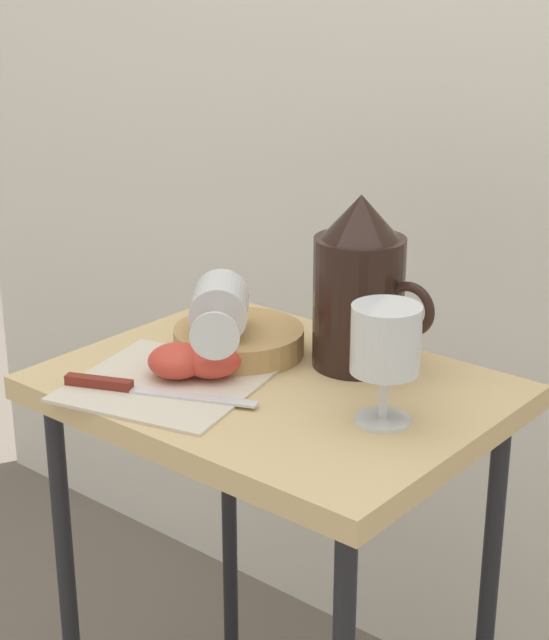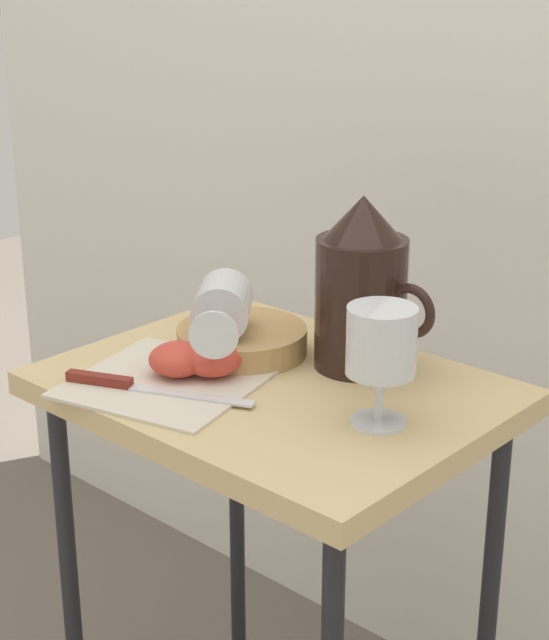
{
  "view_description": "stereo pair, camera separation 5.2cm",
  "coord_description": "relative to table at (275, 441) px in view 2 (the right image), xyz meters",
  "views": [
    {
      "loc": [
        0.74,
        -0.9,
        1.21
      ],
      "look_at": [
        0.0,
        0.0,
        0.78
      ],
      "focal_mm": 58.0,
      "sensor_mm": 36.0,
      "label": 1
    },
    {
      "loc": [
        0.78,
        -0.86,
        1.21
      ],
      "look_at": [
        0.0,
        0.0,
        0.78
      ],
      "focal_mm": 58.0,
      "sensor_mm": 36.0,
      "label": 2
    }
  ],
  "objects": [
    {
      "name": "curtain_drape",
      "position": [
        0.0,
        0.47,
        0.29
      ],
      "size": [
        2.4,
        0.03,
        1.83
      ],
      "primitive_type": "cube",
      "color": "silver",
      "rests_on": "ground_plane"
    },
    {
      "name": "table",
      "position": [
        0.0,
        0.0,
        0.0
      ],
      "size": [
        0.54,
        0.41,
        0.7
      ],
      "color": "tan",
      "rests_on": "ground_plane"
    },
    {
      "name": "linen_napkin",
      "position": [
        -0.09,
        -0.09,
        0.08
      ],
      "size": [
        0.26,
        0.26,
        0.0
      ],
      "primitive_type": "cube",
      "rotation": [
        0.0,
        0.0,
        0.24
      ],
      "color": "beige",
      "rests_on": "table"
    },
    {
      "name": "basket_tray",
      "position": [
        -0.09,
        0.04,
        0.1
      ],
      "size": [
        0.17,
        0.17,
        0.03
      ],
      "primitive_type": "cylinder",
      "color": "tan",
      "rests_on": "table"
    },
    {
      "name": "pitcher",
      "position": [
        0.05,
        0.11,
        0.17
      ],
      "size": [
        0.17,
        0.11,
        0.22
      ],
      "color": "black",
      "rests_on": "table"
    },
    {
      "name": "wine_glass_upright",
      "position": [
        0.17,
        -0.01,
        0.17
      ],
      "size": [
        0.08,
        0.08,
        0.14
      ],
      "color": "silver",
      "rests_on": "table"
    },
    {
      "name": "wine_glass_tipped_near",
      "position": [
        -0.1,
        0.01,
        0.15
      ],
      "size": [
        0.15,
        0.16,
        0.07
      ],
      "color": "silver",
      "rests_on": "basket_tray"
    },
    {
      "name": "apple_half_left",
      "position": [
        -0.1,
        -0.07,
        0.11
      ],
      "size": [
        0.07,
        0.07,
        0.04
      ],
      "primitive_type": "ellipsoid",
      "color": "#CC3D2D",
      "rests_on": "linen_napkin"
    },
    {
      "name": "apple_half_right",
      "position": [
        -0.07,
        -0.04,
        0.11
      ],
      "size": [
        0.07,
        0.07,
        0.04
      ],
      "primitive_type": "ellipsoid",
      "color": "#CC3D2D",
      "rests_on": "linen_napkin"
    },
    {
      "name": "knife",
      "position": [
        -0.11,
        -0.14,
        0.09
      ],
      "size": [
        0.23,
        0.11,
        0.01
      ],
      "color": "silver",
      "rests_on": "linen_napkin"
    }
  ]
}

